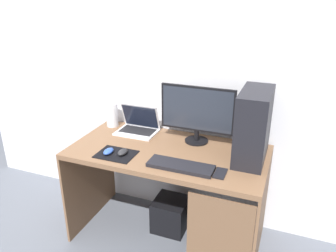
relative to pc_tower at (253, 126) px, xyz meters
name	(u,v)px	position (x,y,z in m)	size (l,w,h in m)	color
ground_plane	(168,235)	(-0.55, -0.09, -0.97)	(8.00, 8.00, 0.00)	slate
wall_back	(187,59)	(-0.55, 0.30, 0.33)	(4.00, 0.05, 2.60)	silver
desk	(169,170)	(-0.54, -0.10, -0.39)	(1.36, 0.69, 0.74)	brown
pc_tower	(253,126)	(0.00, 0.00, 0.00)	(0.19, 0.41, 0.46)	black
monitor	(197,113)	(-0.41, 0.11, 0.00)	(0.54, 0.17, 0.42)	black
laptop	(138,126)	(-0.89, 0.13, -0.19)	(0.31, 0.23, 0.22)	silver
speaker	(112,115)	(-1.13, 0.16, -0.14)	(0.09, 0.09, 0.19)	silver
keyboard	(181,166)	(-0.39, -0.29, -0.22)	(0.42, 0.14, 0.02)	black
mousepad	(116,154)	(-0.85, -0.28, -0.23)	(0.26, 0.20, 0.01)	black
mouse_left	(123,152)	(-0.81, -0.27, -0.21)	(0.06, 0.10, 0.03)	#232326
mouse_right	(108,151)	(-0.90, -0.29, -0.21)	(0.06, 0.10, 0.03)	#2D51B2
cell_phone	(220,173)	(-0.14, -0.28, -0.23)	(0.07, 0.13, 0.01)	black
subwoofer	(171,214)	(-0.56, 0.01, -0.85)	(0.26, 0.26, 0.26)	black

